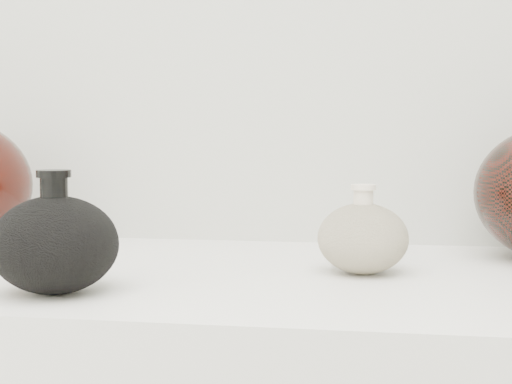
# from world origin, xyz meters

# --- Properties ---
(black_gourd_vase) EXTENTS (0.17, 0.17, 0.13)m
(black_gourd_vase) POSITION_xyz_m (-0.20, 0.80, 0.95)
(black_gourd_vase) COLOR black
(black_gourd_vase) RESTS_ON display_counter
(cream_gourd_vase) EXTENTS (0.12, 0.12, 0.11)m
(cream_gourd_vase) POSITION_xyz_m (0.12, 0.96, 0.94)
(cream_gourd_vase) COLOR beige
(cream_gourd_vase) RESTS_ON display_counter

